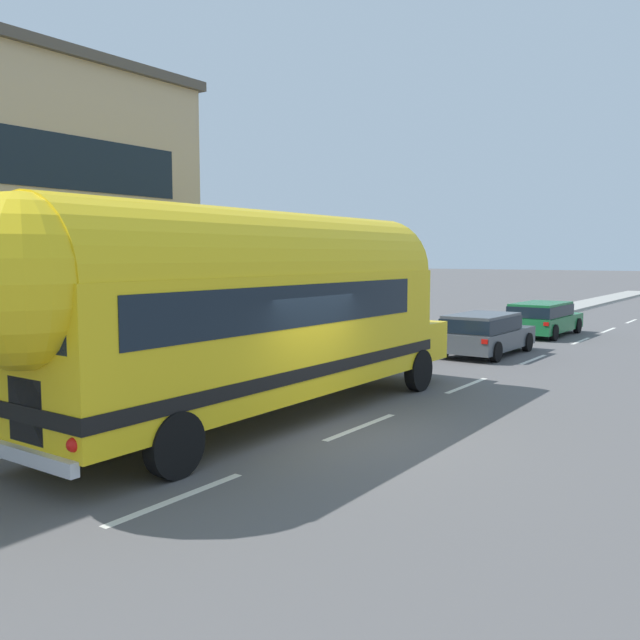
{
  "coord_description": "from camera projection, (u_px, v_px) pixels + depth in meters",
  "views": [
    {
      "loc": [
        6.6,
        -9.95,
        3.24
      ],
      "look_at": [
        -1.93,
        2.03,
        1.83
      ],
      "focal_mm": 37.58,
      "sensor_mm": 36.0,
      "label": 1
    }
  ],
  "objects": [
    {
      "name": "car_second",
      "position": [
        543.0,
        317.0,
        27.2
      ],
      "size": [
        2.03,
        4.63,
        1.37
      ],
      "color": "#196633",
      "rests_on": "ground"
    },
    {
      "name": "sidewalk_slab",
      "position": [
        389.0,
        348.0,
        23.0
      ],
      "size": [
        1.99,
        90.0,
        0.15
      ],
      "primitive_type": "cube",
      "color": "#9E9B93",
      "rests_on": "ground"
    },
    {
      "name": "lane_markings",
      "position": [
        475.0,
        347.0,
        23.82
      ],
      "size": [
        3.82,
        80.0,
        0.01
      ],
      "color": "silver",
      "rests_on": "ground"
    },
    {
      "name": "painted_bus",
      "position": [
        247.0,
        306.0,
        12.64
      ],
      "size": [
        2.65,
        12.35,
        4.12
      ],
      "color": "yellow",
      "rests_on": "ground"
    },
    {
      "name": "ground_plane",
      "position": [
        342.0,
        434.0,
        12.19
      ],
      "size": [
        300.0,
        300.0,
        0.0
      ],
      "primitive_type": "plane",
      "color": "#565454"
    },
    {
      "name": "car_lead",
      "position": [
        484.0,
        331.0,
        21.92
      ],
      "size": [
        1.97,
        4.31,
        1.37
      ],
      "color": "#474C51",
      "rests_on": "ground"
    }
  ]
}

